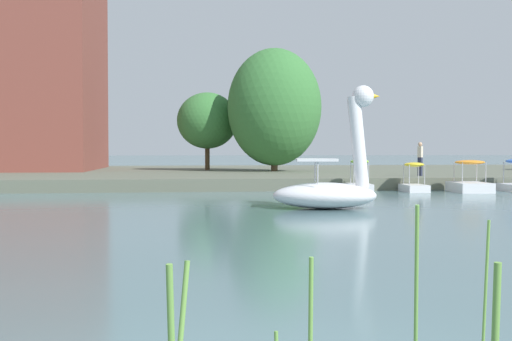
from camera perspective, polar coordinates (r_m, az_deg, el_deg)
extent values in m
cube|color=#5B6051|center=(42.61, -5.83, -0.36)|extent=(138.46, 27.13, 0.57)
ellipsoid|color=white|center=(20.80, 6.01, -2.19)|extent=(3.53, 2.34, 0.83)
cylinder|color=white|center=(20.85, 8.90, 2.46)|extent=(0.77, 0.53, 2.92)
sphere|color=white|center=(20.94, 9.32, 6.41)|extent=(0.79, 0.79, 0.69)
cone|color=yellow|center=(20.98, 10.07, 6.40)|extent=(0.55, 0.45, 0.38)
cube|color=white|center=(20.73, 5.29, 0.93)|extent=(1.49, 1.73, 0.08)
cylinder|color=silver|center=(20.04, 5.41, -0.12)|extent=(0.04, 0.04, 0.72)
cylinder|color=silver|center=(21.44, 5.18, 0.00)|extent=(0.04, 0.04, 0.72)
cube|color=white|center=(29.05, 9.02, -1.52)|extent=(1.11, 1.87, 0.39)
ellipsoid|color=#8CCC38|center=(29.01, 9.03, 0.77)|extent=(0.90, 1.06, 0.20)
cylinder|color=#B7B7BF|center=(29.35, 8.27, -0.16)|extent=(0.04, 0.04, 0.97)
cylinder|color=#B7B7BF|center=(29.47, 9.50, -0.16)|extent=(0.04, 0.04, 0.97)
cylinder|color=#B7B7BF|center=(28.58, 8.54, -0.21)|extent=(0.04, 0.04, 0.97)
cylinder|color=#B7B7BF|center=(28.70, 9.80, -0.21)|extent=(0.04, 0.04, 0.97)
cube|color=white|center=(30.06, 13.62, -1.51)|extent=(1.01, 1.77, 0.32)
ellipsoid|color=yellow|center=(30.02, 13.64, 0.51)|extent=(0.91, 1.05, 0.20)
cylinder|color=#B7B7BF|center=(30.31, 12.77, -0.32)|extent=(0.04, 0.04, 0.90)
cylinder|color=#B7B7BF|center=(30.52, 14.01, -0.32)|extent=(0.04, 0.04, 0.90)
cylinder|color=#B7B7BF|center=(29.54, 13.24, -0.38)|extent=(0.04, 0.04, 0.90)
cylinder|color=#B7B7BF|center=(29.76, 14.51, -0.37)|extent=(0.04, 0.04, 0.90)
cube|color=white|center=(30.46, 18.14, -1.40)|extent=(1.62, 2.33, 0.43)
ellipsoid|color=orange|center=(30.43, 18.16, 0.69)|extent=(1.40, 1.39, 0.20)
cylinder|color=#B7B7BF|center=(30.74, 16.90, -0.12)|extent=(0.04, 0.04, 0.89)
cylinder|color=#B7B7BF|center=(31.10, 18.71, -0.12)|extent=(0.04, 0.04, 0.89)
cylinder|color=#B7B7BF|center=(29.77, 17.57, -0.19)|extent=(0.04, 0.04, 0.89)
cylinder|color=#B7B7BF|center=(30.15, 19.42, -0.18)|extent=(0.04, 0.04, 0.89)
cylinder|color=#B7B7BF|center=(31.99, 20.81, -0.15)|extent=(0.04, 0.04, 1.03)
cylinder|color=brown|center=(40.42, 1.62, 2.36)|extent=(0.41, 0.41, 3.41)
ellipsoid|color=#387538|center=(40.51, 1.62, 5.56)|extent=(6.31, 6.27, 7.24)
cylinder|color=#4C3823|center=(42.65, -4.27, 1.74)|extent=(0.30, 0.30, 2.54)
ellipsoid|color=#387538|center=(42.69, -4.28, 4.37)|extent=(5.17, 5.24, 3.66)
cube|color=#23283D|center=(33.73, 14.13, 0.33)|extent=(0.27, 0.27, 0.93)
cube|color=beige|center=(33.72, 14.14, 1.59)|extent=(0.30, 0.30, 0.56)
sphere|color=tan|center=(33.72, 14.14, 2.24)|extent=(0.21, 0.21, 0.21)
cylinder|color=#669942|center=(4.28, 19.23, -13.60)|extent=(0.07, 0.03, 1.42)
cylinder|color=#669942|center=(4.37, 13.78, -12.65)|extent=(0.09, 0.21, 1.50)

